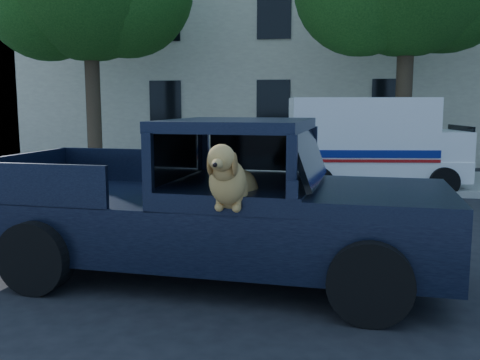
{
  "coord_description": "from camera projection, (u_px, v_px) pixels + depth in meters",
  "views": [
    {
      "loc": [
        3.19,
        -5.61,
        2.15
      ],
      "look_at": [
        2.13,
        0.33,
        1.29
      ],
      "focal_mm": 40.0,
      "sensor_mm": 36.0,
      "label": 1
    }
  ],
  "objects": [
    {
      "name": "ground",
      "position": [
        58.0,
        287.0,
        6.33
      ],
      "size": [
        120.0,
        120.0,
        0.0
      ],
      "primitive_type": "plane",
      "color": "black",
      "rests_on": "ground"
    },
    {
      "name": "mail_truck",
      "position": [
        371.0,
        150.0,
        13.29
      ],
      "size": [
        4.43,
        2.66,
        2.3
      ],
      "rotation": [
        0.0,
        0.0,
        0.15
      ],
      "color": "silver",
      "rests_on": "ground"
    },
    {
      "name": "building_main",
      "position": [
        332.0,
        44.0,
        21.26
      ],
      "size": [
        26.0,
        6.0,
        9.0
      ],
      "primitive_type": "cube",
      "color": "beige",
      "rests_on": "ground"
    },
    {
      "name": "far_sidewalk",
      "position": [
        221.0,
        177.0,
        15.28
      ],
      "size": [
        60.0,
        4.0,
        0.15
      ],
      "primitive_type": "cube",
      "color": "gray",
      "rests_on": "ground"
    },
    {
      "name": "pickup_truck",
      "position": [
        211.0,
        225.0,
        6.64
      ],
      "size": [
        5.62,
        2.98,
        1.97
      ],
      "rotation": [
        0.0,
        0.0,
        -0.06
      ],
      "color": "black",
      "rests_on": "ground"
    },
    {
      "name": "lane_stripes",
      "position": [
        263.0,
        228.0,
        9.29
      ],
      "size": [
        21.6,
        0.14,
        0.01
      ],
      "primitive_type": null,
      "color": "silver",
      "rests_on": "ground"
    }
  ]
}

